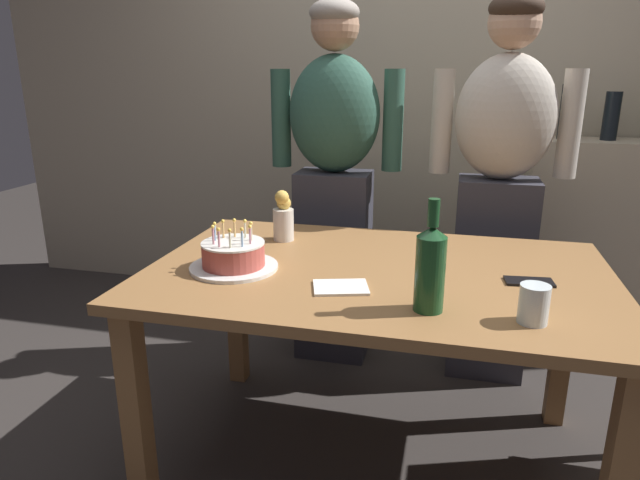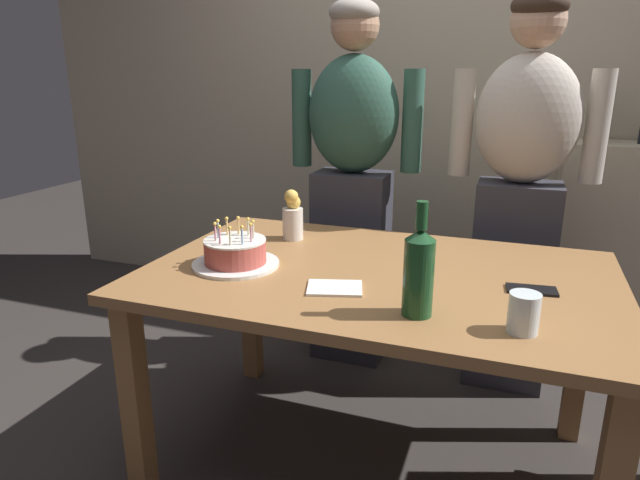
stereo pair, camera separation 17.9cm
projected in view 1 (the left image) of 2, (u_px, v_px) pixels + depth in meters
The scene contains 12 objects.
ground_plane at pixel (371, 458), 2.04m from camera, with size 10.00×10.00×0.00m, color #332D2B.
back_wall at pixel (420, 83), 3.10m from camera, with size 5.20×0.10×2.60m, color tan.
dining_table at pixel (377, 297), 1.85m from camera, with size 1.50×0.96×0.74m.
birthday_cake at pixel (233, 257), 1.81m from camera, with size 0.29×0.29×0.16m.
water_glass_near at pixel (534, 304), 1.42m from camera, with size 0.08×0.08×0.10m, color silver.
wine_bottle at pixel (430, 267), 1.47m from camera, with size 0.08×0.08×0.31m.
cell_phone at pixel (529, 282), 1.70m from camera, with size 0.14×0.07×0.01m, color black.
napkin_stack at pixel (341, 287), 1.66m from camera, with size 0.16×0.12×0.01m, color white.
flower_vase at pixel (283, 218), 2.11m from camera, with size 0.08×0.08×0.20m.
person_man_bearded at pixel (334, 182), 2.56m from camera, with size 0.61×0.27×1.66m.
person_woman_cardigan at pixel (499, 190), 2.39m from camera, with size 0.61×0.27×1.66m.
shelf_cabinet at pixel (593, 237), 2.90m from camera, with size 0.71×0.30×1.33m.
Camera 1 is at (0.23, -1.71, 1.36)m, focal length 31.07 mm.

